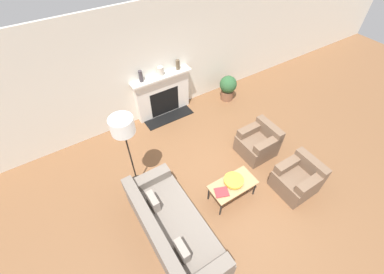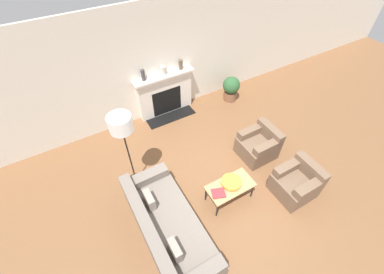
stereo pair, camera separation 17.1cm
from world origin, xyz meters
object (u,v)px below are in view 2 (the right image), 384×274
at_px(couch, 168,228).
at_px(book, 218,193).
at_px(fireplace, 165,95).
at_px(bowl, 231,182).
at_px(mantel_vase_left, 143,75).
at_px(coffee_table, 230,187).
at_px(potted_plant, 231,88).
at_px(armchair_far, 259,145).
at_px(mantel_vase_center_left, 163,70).
at_px(mantel_vase_center_right, 181,65).
at_px(floor_lamp, 122,130).
at_px(armchair_near, 297,183).

bearing_deg(couch, book, -86.84).
bearing_deg(book, fireplace, 103.73).
relative_size(bowl, mantel_vase_left, 1.36).
bearing_deg(coffee_table, potted_plant, 53.89).
height_order(coffee_table, bowl, bowl).
height_order(armchair_far, coffee_table, armchair_far).
xyz_separation_m(bowl, mantel_vase_center_left, (0.06, 3.05, 0.79)).
height_order(mantel_vase_left, potted_plant, mantel_vase_left).
bearing_deg(couch, potted_plant, -50.66).
distance_m(bowl, mantel_vase_center_right, 3.20).
bearing_deg(fireplace, mantel_vase_center_left, 63.31).
xyz_separation_m(couch, mantel_vase_left, (1.00, 3.18, 1.02)).
bearing_deg(floor_lamp, bowl, -39.71).
bearing_deg(mantel_vase_center_right, potted_plant, -18.32).
bearing_deg(floor_lamp, mantel_vase_left, 58.63).
bearing_deg(mantel_vase_center_left, coffee_table, -91.95).
bearing_deg(book, armchair_far, 44.06).
distance_m(coffee_table, potted_plant, 3.27).
relative_size(coffee_table, book, 2.99).
xyz_separation_m(book, potted_plant, (2.23, 2.67, -0.05)).
bearing_deg(floor_lamp, armchair_near, -33.81).
bearing_deg(book, floor_lamp, 152.67).
distance_m(fireplace, mantel_vase_center_right, 0.88).
distance_m(mantel_vase_left, mantel_vase_center_right, 1.00).
height_order(bowl, floor_lamp, floor_lamp).
bearing_deg(potted_plant, fireplace, 166.79).
height_order(fireplace, coffee_table, fireplace).
relative_size(floor_lamp, mantel_vase_center_right, 7.37).
distance_m(couch, mantel_vase_center_right, 3.88).
relative_size(armchair_near, potted_plant, 1.05).
bearing_deg(book, mantel_vase_center_left, 103.64).
distance_m(armchair_near, coffee_table, 1.38).
relative_size(mantel_vase_center_left, potted_plant, 0.31).
height_order(fireplace, mantel_vase_left, mantel_vase_left).
bearing_deg(bowl, potted_plant, 54.05).
relative_size(couch, armchair_far, 2.89).
bearing_deg(couch, floor_lamp, 3.51).
distance_m(floor_lamp, mantel_vase_center_right, 2.75).
xyz_separation_m(fireplace, mantel_vase_center_right, (0.49, 0.01, 0.73)).
distance_m(armchair_far, mantel_vase_left, 3.14).
bearing_deg(armchair_near, bowl, -115.13).
distance_m(bowl, mantel_vase_left, 3.19).
relative_size(fireplace, armchair_near, 2.06).
xyz_separation_m(book, mantel_vase_center_right, (0.89, 3.12, 0.84)).
xyz_separation_m(armchair_near, mantel_vase_center_left, (-1.16, 3.62, 0.99)).
distance_m(couch, coffee_table, 1.41).
xyz_separation_m(bowl, floor_lamp, (-1.53, 1.27, 1.07)).
xyz_separation_m(floor_lamp, potted_plant, (3.42, 1.33, -1.16)).
bearing_deg(coffee_table, mantel_vase_left, 97.57).
bearing_deg(armchair_far, mantel_vase_center_left, -154.58).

